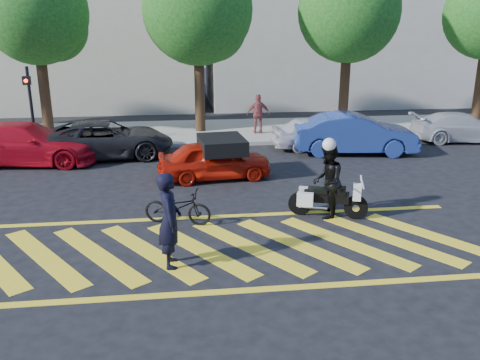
{
  "coord_description": "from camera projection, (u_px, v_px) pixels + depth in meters",
  "views": [
    {
      "loc": [
        -0.96,
        -10.26,
        4.83
      ],
      "look_at": [
        0.5,
        1.65,
        1.05
      ],
      "focal_mm": 38.0,
      "sensor_mm": 36.0,
      "label": 1
    }
  ],
  "objects": [
    {
      "name": "signal_pole",
      "position": [
        30.0,
        101.0,
        19.16
      ],
      "size": [
        0.28,
        0.43,
        3.2
      ],
      "color": "black",
      "rests_on": "ground"
    },
    {
      "name": "parked_right",
      "position": [
        355.0,
        134.0,
        19.08
      ],
      "size": [
        4.75,
        2.21,
        1.51
      ],
      "primitive_type": "imported",
      "rotation": [
        0.0,
        0.0,
        1.43
      ],
      "color": "navy",
      "rests_on": "ground"
    },
    {
      "name": "parked_mid_right",
      "position": [
        319.0,
        132.0,
        19.91
      ],
      "size": [
        3.82,
        1.75,
        1.27
      ],
      "primitive_type": "imported",
      "rotation": [
        0.0,
        0.0,
        1.64
      ],
      "color": "silver",
      "rests_on": "ground"
    },
    {
      "name": "building_left",
      "position": [
        50.0,
        17.0,
        28.72
      ],
      "size": [
        16.0,
        8.0,
        10.0
      ],
      "primitive_type": "cube",
      "color": "beige",
      "rests_on": "ground"
    },
    {
      "name": "crosswalk",
      "position": [
        225.0,
        248.0,
        11.27
      ],
      "size": [
        12.33,
        4.0,
        0.01
      ],
      "color": "yellow",
      "rests_on": "ground"
    },
    {
      "name": "sidewalk",
      "position": [
        201.0,
        132.0,
        22.61
      ],
      "size": [
        60.0,
        5.0,
        0.15
      ],
      "primitive_type": "cube",
      "color": "#9E998E",
      "rests_on": "ground"
    },
    {
      "name": "parked_left",
      "position": [
        26.0,
        144.0,
        17.71
      ],
      "size": [
        5.15,
        2.47,
        1.45
      ],
      "primitive_type": "imported",
      "rotation": [
        0.0,
        0.0,
        1.48
      ],
      "color": "#B60B19",
      "rests_on": "ground"
    },
    {
      "name": "tree_center",
      "position": [
        201.0,
        14.0,
        21.18
      ],
      "size": [
        4.6,
        4.6,
        7.56
      ],
      "color": "black",
      "rests_on": "ground"
    },
    {
      "name": "building_right",
      "position": [
        341.0,
        9.0,
        30.55
      ],
      "size": [
        16.0,
        8.0,
        11.0
      ],
      "primitive_type": "cube",
      "color": "beige",
      "rests_on": "ground"
    },
    {
      "name": "bicycle",
      "position": [
        178.0,
        207.0,
        12.5
      ],
      "size": [
        1.78,
        1.07,
        0.88
      ],
      "primitive_type": "imported",
      "rotation": [
        0.0,
        0.0,
        1.26
      ],
      "color": "black",
      "rests_on": "ground"
    },
    {
      "name": "tree_right",
      "position": [
        351.0,
        15.0,
        21.95
      ],
      "size": [
        4.4,
        4.4,
        7.41
      ],
      "color": "black",
      "rests_on": "ground"
    },
    {
      "name": "parked_mid_left",
      "position": [
        105.0,
        139.0,
        18.53
      ],
      "size": [
        5.1,
        2.76,
        1.36
      ],
      "primitive_type": "imported",
      "rotation": [
        0.0,
        0.0,
        1.68
      ],
      "color": "black",
      "rests_on": "ground"
    },
    {
      "name": "pedestrian_right",
      "position": [
        258.0,
        114.0,
        21.8
      ],
      "size": [
        1.01,
        0.47,
        1.68
      ],
      "primitive_type": "imported",
      "rotation": [
        0.0,
        0.0,
        3.08
      ],
      "color": "#934443",
      "rests_on": "sidewalk"
    },
    {
      "name": "officer_bike",
      "position": [
        170.0,
        220.0,
        10.18
      ],
      "size": [
        0.51,
        0.75,
        1.99
      ],
      "primitive_type": "imported",
      "rotation": [
        0.0,
        0.0,
        1.61
      ],
      "color": "black",
      "rests_on": "ground"
    },
    {
      "name": "ground",
      "position": [
        227.0,
        248.0,
        11.27
      ],
      "size": [
        90.0,
        90.0,
        0.0
      ],
      "primitive_type": "plane",
      "color": "black",
      "rests_on": "ground"
    },
    {
      "name": "tree_left",
      "position": [
        40.0,
        16.0,
        20.45
      ],
      "size": [
        4.2,
        4.2,
        7.26
      ],
      "color": "black",
      "rests_on": "ground"
    },
    {
      "name": "red_convertible",
      "position": [
        214.0,
        160.0,
        16.06
      ],
      "size": [
        3.69,
        1.78,
        1.22
      ],
      "primitive_type": "imported",
      "rotation": [
        0.0,
        0.0,
        1.67
      ],
      "color": "#B91708",
      "rests_on": "ground"
    },
    {
      "name": "officer_moto",
      "position": [
        327.0,
        181.0,
        12.8
      ],
      "size": [
        0.99,
        1.11,
        1.91
      ],
      "primitive_type": "imported",
      "rotation": [
        0.0,
        0.0,
        -1.91
      ],
      "color": "black",
      "rests_on": "ground"
    },
    {
      "name": "police_motorcycle",
      "position": [
        327.0,
        198.0,
        12.96
      ],
      "size": [
        1.95,
        1.0,
        0.89
      ],
      "rotation": [
        0.0,
        0.0,
        -0.34
      ],
      "color": "black",
      "rests_on": "ground"
    },
    {
      "name": "parked_far_right",
      "position": [
        462.0,
        127.0,
        21.05
      ],
      "size": [
        4.23,
        2.05,
        1.19
      ],
      "primitive_type": "imported",
      "rotation": [
        0.0,
        0.0,
        1.47
      ],
      "color": "#A5A8AC",
      "rests_on": "ground"
    }
  ]
}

